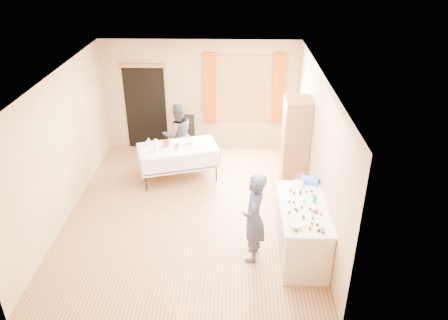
{
  "coord_description": "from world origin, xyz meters",
  "views": [
    {
      "loc": [
        0.8,
        -6.88,
        4.67
      ],
      "look_at": [
        0.62,
        0.0,
        1.07
      ],
      "focal_mm": 35.0,
      "sensor_mm": 36.0,
      "label": 1
    }
  ],
  "objects_px": {
    "party_table": "(178,160)",
    "girl": "(254,218)",
    "cabinet": "(295,146)",
    "woman": "(178,134)",
    "counter": "(302,230)",
    "chair": "(186,144)"
  },
  "relations": [
    {
      "from": "party_table",
      "to": "chair",
      "type": "relative_size",
      "value": 1.86
    },
    {
      "from": "counter",
      "to": "party_table",
      "type": "bearing_deg",
      "value": 133.3
    },
    {
      "from": "counter",
      "to": "woman",
      "type": "bearing_deg",
      "value": 127.24
    },
    {
      "from": "chair",
      "to": "girl",
      "type": "distance_m",
      "value": 3.91
    },
    {
      "from": "party_table",
      "to": "girl",
      "type": "bearing_deg",
      "value": -76.59
    },
    {
      "from": "party_table",
      "to": "cabinet",
      "type": "bearing_deg",
      "value": -24.92
    },
    {
      "from": "cabinet",
      "to": "woman",
      "type": "distance_m",
      "value": 2.64
    },
    {
      "from": "party_table",
      "to": "chair",
      "type": "distance_m",
      "value": 1.1
    },
    {
      "from": "counter",
      "to": "woman",
      "type": "distance_m",
      "value": 3.87
    },
    {
      "from": "party_table",
      "to": "woman",
      "type": "height_order",
      "value": "woman"
    },
    {
      "from": "cabinet",
      "to": "party_table",
      "type": "height_order",
      "value": "cabinet"
    },
    {
      "from": "counter",
      "to": "party_table",
      "type": "xyz_separation_m",
      "value": [
        -2.26,
        2.4,
        -0.01
      ]
    },
    {
      "from": "cabinet",
      "to": "chair",
      "type": "bearing_deg",
      "value": 148.77
    },
    {
      "from": "cabinet",
      "to": "chair",
      "type": "relative_size",
      "value": 1.98
    },
    {
      "from": "party_table",
      "to": "chair",
      "type": "height_order",
      "value": "chair"
    },
    {
      "from": "chair",
      "to": "woman",
      "type": "xyz_separation_m",
      "value": [
        -0.11,
        -0.41,
        0.43
      ]
    },
    {
      "from": "cabinet",
      "to": "party_table",
      "type": "xyz_separation_m",
      "value": [
        -2.36,
        0.32,
        -0.51
      ]
    },
    {
      "from": "girl",
      "to": "woman",
      "type": "relative_size",
      "value": 1.06
    },
    {
      "from": "counter",
      "to": "girl",
      "type": "bearing_deg",
      "value": -171.41
    },
    {
      "from": "party_table",
      "to": "girl",
      "type": "height_order",
      "value": "girl"
    },
    {
      "from": "cabinet",
      "to": "party_table",
      "type": "distance_m",
      "value": 2.44
    },
    {
      "from": "counter",
      "to": "girl",
      "type": "distance_m",
      "value": 0.84
    }
  ]
}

